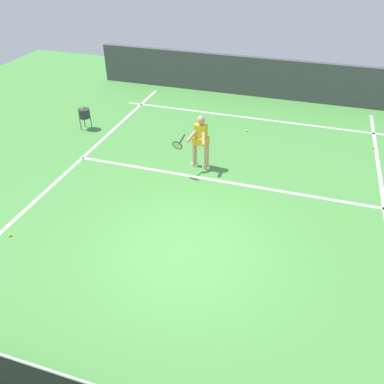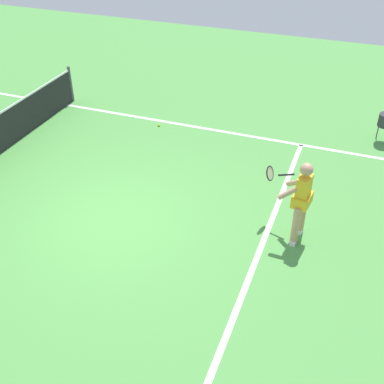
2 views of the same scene
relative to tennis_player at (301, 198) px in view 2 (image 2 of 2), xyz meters
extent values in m
plane|color=#4C9342|center=(-0.69, 3.29, -0.85)|extent=(24.87, 24.87, 0.00)
cube|color=white|center=(-0.69, 0.50, -0.84)|extent=(8.23, 0.10, 0.01)
cube|color=white|center=(3.43, 3.29, -0.84)|extent=(0.10, 17.13, 0.01)
cylinder|color=#4C4C51|center=(3.73, 6.92, -0.35)|extent=(0.08, 0.08, 0.99)
cylinder|color=tan|center=(-0.19, 0.00, -0.46)|extent=(0.13, 0.13, 0.78)
cylinder|color=tan|center=(0.17, -0.05, -0.46)|extent=(0.13, 0.13, 0.78)
cube|color=white|center=(-0.19, 0.00, -0.81)|extent=(0.20, 0.10, 0.08)
cube|color=white|center=(0.17, -0.05, -0.81)|extent=(0.20, 0.10, 0.08)
cube|color=gold|center=(-0.01, -0.03, 0.19)|extent=(0.34, 0.24, 0.52)
cube|color=gold|center=(-0.01, -0.03, -0.01)|extent=(0.43, 0.33, 0.20)
sphere|color=tan|center=(-0.01, -0.03, 0.59)|extent=(0.22, 0.22, 0.22)
cylinder|color=tan|center=(-0.14, 0.14, 0.21)|extent=(0.23, 0.48, 0.37)
cylinder|color=tan|center=(0.16, 0.10, 0.21)|extent=(0.33, 0.45, 0.37)
cylinder|color=black|center=(0.38, 0.34, 0.17)|extent=(0.07, 0.30, 0.14)
torus|color=black|center=(0.42, 0.64, 0.11)|extent=(0.30, 0.16, 0.28)
cylinder|color=beige|center=(0.42, 0.64, 0.11)|extent=(0.25, 0.12, 0.23)
sphere|color=#D1E533|center=(3.15, 4.05, -0.81)|extent=(0.07, 0.07, 0.07)
cylinder|color=#333338|center=(4.43, -1.14, -0.65)|extent=(0.02, 0.02, 0.40)
camera|label=1|loc=(-2.65, 9.14, 4.88)|focal=36.97mm
camera|label=2|loc=(-7.09, -0.67, 4.87)|focal=46.23mm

